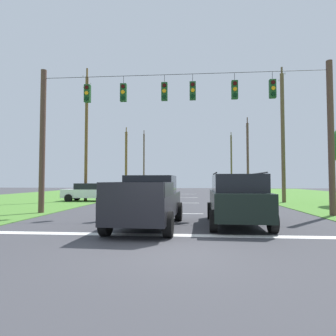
{
  "coord_description": "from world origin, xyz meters",
  "views": [
    {
      "loc": [
        0.62,
        -7.05,
        1.75
      ],
      "look_at": [
        -0.77,
        9.98,
        2.51
      ],
      "focal_mm": 30.36,
      "sensor_mm": 36.0,
      "label": 1
    }
  ],
  "objects_px": {
    "suv_black": "(237,198)",
    "utility_pole_mid_right": "(283,136)",
    "overhead_signal_span": "(180,127)",
    "pickup_truck": "(148,201)",
    "utility_pole_distant_right": "(126,161)",
    "utility_pole_far_right": "(248,156)",
    "utility_pole_distant_left": "(144,160)",
    "distant_car_crossing_white": "(89,192)",
    "utility_pole_near_left": "(231,161)",
    "utility_pole_far_left": "(86,134)"
  },
  "relations": [
    {
      "from": "pickup_truck",
      "to": "utility_pole_distant_right",
      "type": "height_order",
      "value": "utility_pole_distant_right"
    },
    {
      "from": "utility_pole_mid_right",
      "to": "utility_pole_near_left",
      "type": "distance_m",
      "value": 31.07
    },
    {
      "from": "distant_car_crossing_white",
      "to": "utility_pole_near_left",
      "type": "height_order",
      "value": "utility_pole_near_left"
    },
    {
      "from": "utility_pole_far_right",
      "to": "utility_pole_near_left",
      "type": "height_order",
      "value": "utility_pole_near_left"
    },
    {
      "from": "utility_pole_distant_right",
      "to": "utility_pole_distant_left",
      "type": "bearing_deg",
      "value": 89.9
    },
    {
      "from": "utility_pole_distant_left",
      "to": "suv_black",
      "type": "bearing_deg",
      "value": -75.64
    },
    {
      "from": "overhead_signal_span",
      "to": "utility_pole_far_right",
      "type": "bearing_deg",
      "value": 71.01
    },
    {
      "from": "utility_pole_near_left",
      "to": "utility_pole_far_right",
      "type": "bearing_deg",
      "value": -90.5
    },
    {
      "from": "utility_pole_distant_right",
      "to": "utility_pole_far_right",
      "type": "bearing_deg",
      "value": -2.56
    },
    {
      "from": "utility_pole_mid_right",
      "to": "utility_pole_distant_left",
      "type": "xyz_separation_m",
      "value": [
        -16.29,
        30.21,
        0.36
      ]
    },
    {
      "from": "overhead_signal_span",
      "to": "distant_car_crossing_white",
      "type": "relative_size",
      "value": 3.53
    },
    {
      "from": "suv_black",
      "to": "utility_pole_far_right",
      "type": "bearing_deg",
      "value": 78.0
    },
    {
      "from": "suv_black",
      "to": "utility_pole_distant_left",
      "type": "distance_m",
      "value": 43.61
    },
    {
      "from": "suv_black",
      "to": "utility_pole_distant_left",
      "type": "xyz_separation_m",
      "value": [
        -10.76,
        42.01,
        4.63
      ]
    },
    {
      "from": "pickup_truck",
      "to": "utility_pole_far_left",
      "type": "distance_m",
      "value": 15.78
    },
    {
      "from": "suv_black",
      "to": "utility_pole_far_right",
      "type": "relative_size",
      "value": 0.48
    },
    {
      "from": "distant_car_crossing_white",
      "to": "utility_pole_distant_left",
      "type": "height_order",
      "value": "utility_pole_distant_left"
    },
    {
      "from": "pickup_truck",
      "to": "utility_pole_near_left",
      "type": "height_order",
      "value": "utility_pole_near_left"
    },
    {
      "from": "utility_pole_far_right",
      "to": "utility_pole_distant_right",
      "type": "bearing_deg",
      "value": 177.44
    },
    {
      "from": "utility_pole_distant_left",
      "to": "utility_pole_near_left",
      "type": "bearing_deg",
      "value": 2.99
    },
    {
      "from": "utility_pole_far_left",
      "to": "utility_pole_distant_left",
      "type": "height_order",
      "value": "utility_pole_far_left"
    },
    {
      "from": "pickup_truck",
      "to": "utility_pole_distant_right",
      "type": "relative_size",
      "value": 0.6
    },
    {
      "from": "utility_pole_mid_right",
      "to": "utility_pole_far_left",
      "type": "bearing_deg",
      "value": 177.77
    },
    {
      "from": "utility_pole_near_left",
      "to": "utility_pole_far_left",
      "type": "height_order",
      "value": "utility_pole_far_left"
    },
    {
      "from": "pickup_truck",
      "to": "utility_pole_far_left",
      "type": "bearing_deg",
      "value": 119.69
    },
    {
      "from": "overhead_signal_span",
      "to": "utility_pole_far_left",
      "type": "distance_m",
      "value": 12.52
    },
    {
      "from": "overhead_signal_span",
      "to": "distant_car_crossing_white",
      "type": "height_order",
      "value": "overhead_signal_span"
    },
    {
      "from": "overhead_signal_span",
      "to": "utility_pole_far_left",
      "type": "bearing_deg",
      "value": 133.03
    },
    {
      "from": "utility_pole_near_left",
      "to": "pickup_truck",
      "type": "bearing_deg",
      "value": -101.95
    },
    {
      "from": "pickup_truck",
      "to": "utility_pole_distant_right",
      "type": "xyz_separation_m",
      "value": [
        -7.37,
        27.93,
        3.5
      ]
    },
    {
      "from": "overhead_signal_span",
      "to": "pickup_truck",
      "type": "distance_m",
      "value": 5.44
    },
    {
      "from": "suv_black",
      "to": "utility_pole_near_left",
      "type": "height_order",
      "value": "utility_pole_near_left"
    },
    {
      "from": "utility_pole_near_left",
      "to": "utility_pole_distant_right",
      "type": "xyz_separation_m",
      "value": [
        -16.58,
        -15.56,
        -0.97
      ]
    },
    {
      "from": "overhead_signal_span",
      "to": "utility_pole_mid_right",
      "type": "height_order",
      "value": "utility_pole_mid_right"
    },
    {
      "from": "utility_pole_near_left",
      "to": "utility_pole_distant_right",
      "type": "height_order",
      "value": "utility_pole_near_left"
    },
    {
      "from": "suv_black",
      "to": "utility_pole_far_left",
      "type": "distance_m",
      "value": 17.17
    },
    {
      "from": "distant_car_crossing_white",
      "to": "utility_pole_distant_right",
      "type": "height_order",
      "value": "utility_pole_distant_right"
    },
    {
      "from": "suv_black",
      "to": "utility_pole_mid_right",
      "type": "distance_m",
      "value": 13.72
    },
    {
      "from": "utility_pole_far_right",
      "to": "utility_pole_distant_right",
      "type": "distance_m",
      "value": 16.46
    },
    {
      "from": "utility_pole_far_left",
      "to": "utility_pole_distant_right",
      "type": "xyz_separation_m",
      "value": [
        0.07,
        14.88,
        -1.31
      ]
    },
    {
      "from": "utility_pole_mid_right",
      "to": "utility_pole_distant_left",
      "type": "relative_size",
      "value": 0.96
    },
    {
      "from": "pickup_truck",
      "to": "utility_pole_near_left",
      "type": "relative_size",
      "value": 0.5
    },
    {
      "from": "utility_pole_mid_right",
      "to": "pickup_truck",
      "type": "bearing_deg",
      "value": -125.76
    },
    {
      "from": "utility_pole_distant_left",
      "to": "utility_pole_mid_right",
      "type": "bearing_deg",
      "value": -61.66
    },
    {
      "from": "overhead_signal_span",
      "to": "distant_car_crossing_white",
      "type": "distance_m",
      "value": 12.5
    },
    {
      "from": "suv_black",
      "to": "utility_pole_far_right",
      "type": "height_order",
      "value": "utility_pole_far_right"
    },
    {
      "from": "utility_pole_near_left",
      "to": "utility_pole_far_left",
      "type": "bearing_deg",
      "value": -118.68
    },
    {
      "from": "utility_pole_distant_left",
      "to": "utility_pole_far_left",
      "type": "bearing_deg",
      "value": -90.18
    },
    {
      "from": "utility_pole_far_right",
      "to": "utility_pole_distant_right",
      "type": "height_order",
      "value": "utility_pole_far_right"
    },
    {
      "from": "suv_black",
      "to": "utility_pole_mid_right",
      "type": "relative_size",
      "value": 0.45
    }
  ]
}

